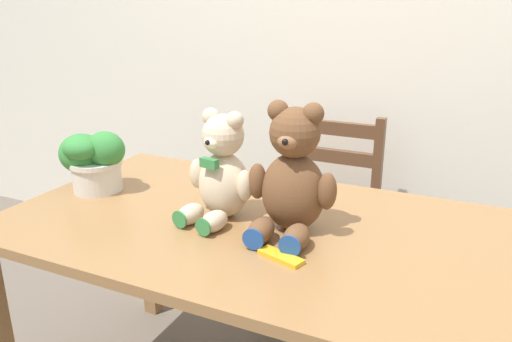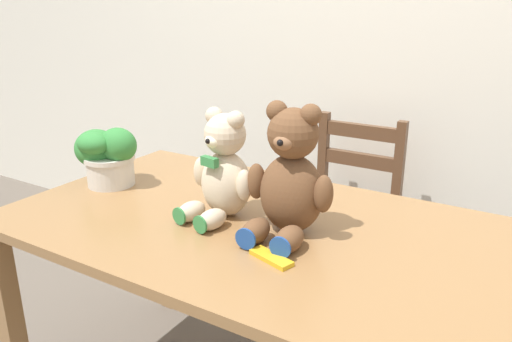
% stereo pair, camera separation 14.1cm
% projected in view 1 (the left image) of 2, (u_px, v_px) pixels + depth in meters
% --- Properties ---
extents(wall_back, '(8.00, 0.04, 2.60)m').
position_uv_depth(wall_back, '(371.00, 11.00, 2.19)').
color(wall_back, silver).
rests_on(wall_back, ground_plane).
extents(dining_table, '(1.57, 0.85, 0.73)m').
position_uv_depth(dining_table, '(270.00, 252.00, 1.46)').
color(dining_table, olive).
rests_on(dining_table, ground_plane).
extents(wooden_chair_behind, '(0.39, 0.44, 0.87)m').
position_uv_depth(wooden_chair_behind, '(327.00, 218.00, 2.20)').
color(wooden_chair_behind, brown).
rests_on(wooden_chair_behind, ground_plane).
extents(teddy_bear_left, '(0.23, 0.24, 0.32)m').
position_uv_depth(teddy_bear_left, '(221.00, 173.00, 1.45)').
color(teddy_bear_left, beige).
rests_on(teddy_bear_left, dining_table).
extents(teddy_bear_right, '(0.25, 0.25, 0.36)m').
position_uv_depth(teddy_bear_right, '(292.00, 178.00, 1.35)').
color(teddy_bear_right, brown).
rests_on(teddy_bear_right, dining_table).
extents(potted_plant, '(0.23, 0.19, 0.21)m').
position_uv_depth(potted_plant, '(93.00, 158.00, 1.66)').
color(potted_plant, beige).
rests_on(potted_plant, dining_table).
extents(chocolate_bar, '(0.13, 0.07, 0.01)m').
position_uv_depth(chocolate_bar, '(281.00, 257.00, 1.24)').
color(chocolate_bar, gold).
rests_on(chocolate_bar, dining_table).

